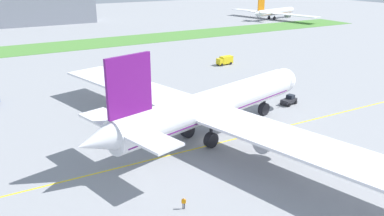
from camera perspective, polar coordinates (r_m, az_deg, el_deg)
The scene contains 8 objects.
ground_plane at distance 75.12m, azimuth 2.44°, elevation -4.94°, with size 600.00×600.00×0.00m, color gray.
apron_taxi_line at distance 74.12m, azimuth 2.97°, elevation -5.30°, with size 280.00×0.36×0.01m, color yellow.
grass_median_strip at distance 175.55m, azimuth -17.27°, elevation 8.64°, with size 320.00×24.00×0.10m, color #4C8438.
airliner_foreground at distance 74.61m, azimuth 2.57°, elevation 0.25°, with size 54.19×86.47×19.07m.
pushback_tug at distance 97.82m, azimuth 13.89°, elevation 1.12°, with size 6.11×3.38×2.28m.
ground_crew_wingwalker_port at distance 55.34m, azimuth -1.21°, elevation -13.47°, with size 0.54×0.47×1.76m.
service_truck_fuel_bowser at distance 134.56m, azimuth 4.78°, elevation 6.92°, with size 5.97×3.03×2.84m.
parked_airliner_far_outer at distance 260.26m, azimuth 11.79°, elevation 13.45°, with size 39.56×63.73×12.80m.
Camera 1 is at (-36.33, -57.74, 31.45)m, focal length 36.80 mm.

